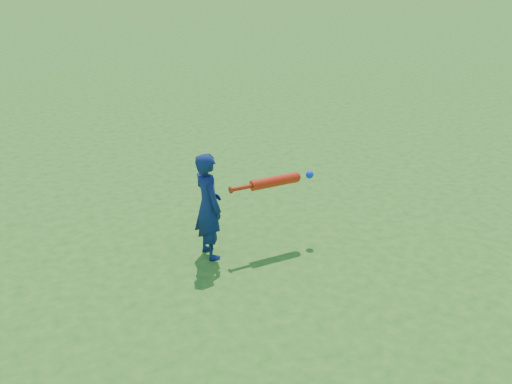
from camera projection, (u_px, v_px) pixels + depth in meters
ground at (305, 269)px, 5.32m from camera, size 80.00×80.00×0.00m
child at (208, 206)px, 5.35m from camera, size 0.31×0.42×1.05m
bat_swing at (278, 181)px, 5.53m from camera, size 0.91×0.17×0.10m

